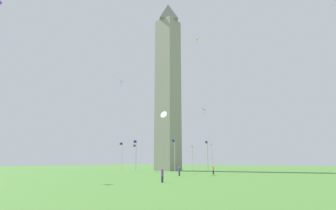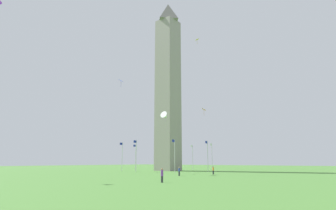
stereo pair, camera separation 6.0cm
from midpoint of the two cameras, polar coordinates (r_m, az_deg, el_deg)
ground_plane at (r=82.11m, az=0.02°, el=-13.49°), size 260.00×260.00×0.00m
obelisk_monument at (r=85.55m, az=0.02°, el=4.74°), size 5.89×5.89×53.55m
flagpole_n at (r=71.98m, az=-6.63°, el=-10.13°), size 1.12×0.14×8.11m
flagpole_ne at (r=68.84m, az=1.40°, el=-10.14°), size 1.12×0.14×8.11m
flagpole_e at (r=74.62m, az=8.24°, el=-10.14°), size 1.12×0.14×8.11m
flagpole_se at (r=84.75m, az=9.12°, el=-10.28°), size 1.12×0.14×8.11m
flagpole_s at (r=92.93m, az=5.13°, el=-10.49°), size 1.12×0.14×8.11m
flagpole_sw at (r=95.28m, az=-1.02°, el=-10.56°), size 1.12×0.14×8.11m
flagpole_w at (r=90.83m, az=-6.77°, el=-10.43°), size 1.12×0.14×8.11m
flagpole_nw at (r=81.46m, az=-9.50°, el=-10.22°), size 1.12×0.14×8.11m
person_orange_shirt at (r=59.49m, az=9.39°, el=-13.24°), size 0.32×0.32×1.66m
person_purple_shirt at (r=36.25m, az=-1.20°, el=-14.41°), size 0.32×0.32×1.78m
person_blue_shirt at (r=53.09m, az=2.36°, el=-13.62°), size 0.32×0.32×1.60m
kite_white_delta at (r=59.36m, az=-0.56°, el=-2.30°), size 2.04×1.75×3.16m
kite_blue_diamond at (r=70.98m, az=-9.69°, el=4.93°), size 1.24×1.12×1.83m
kite_orange_diamond at (r=72.63m, az=7.48°, el=-0.98°), size 1.49×1.43×1.91m
kite_yellow_diamond at (r=70.06m, az=6.08°, el=13.31°), size 1.09×1.10×1.36m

